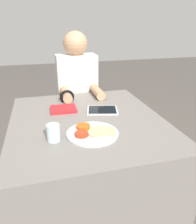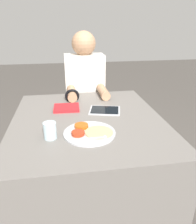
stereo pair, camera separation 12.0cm
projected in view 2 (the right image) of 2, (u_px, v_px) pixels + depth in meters
name	position (u px, v px, depth m)	size (l,w,h in m)	color
ground_plane	(89.00, 204.00, 1.64)	(12.00, 12.00, 0.00)	#4C4742
dining_table	(89.00, 165.00, 1.50)	(0.93, 1.05, 0.71)	slate
thali_tray	(89.00, 132.00, 1.18)	(0.28, 0.28, 0.03)	#B7BABF
red_notebook	(67.00, 108.00, 1.50)	(0.18, 0.15, 0.02)	silver
tablet_device	(105.00, 110.00, 1.47)	(0.24, 0.20, 0.01)	#B7B7BC
person_diner	(85.00, 103.00, 2.00)	(0.35, 0.46, 1.20)	black
drinking_glass	(50.00, 131.00, 1.12)	(0.07, 0.07, 0.09)	silver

